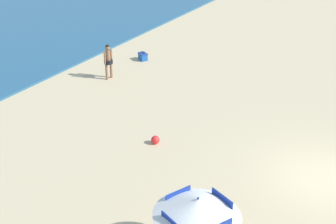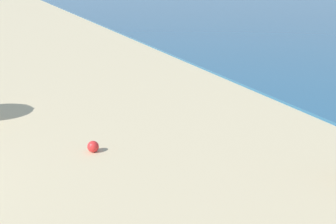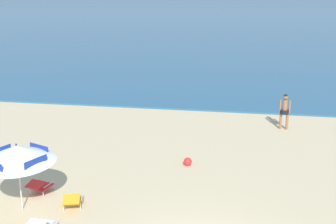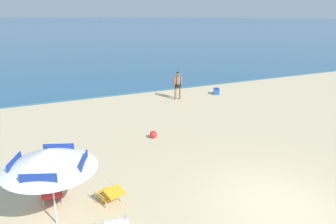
{
  "view_description": "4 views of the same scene",
  "coord_description": "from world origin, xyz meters",
  "px_view_note": "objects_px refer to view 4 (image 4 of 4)",
  "views": [
    {
      "loc": [
        -13.92,
        -2.47,
        9.3
      ],
      "look_at": [
        -0.56,
        5.83,
        1.18
      ],
      "focal_mm": 51.42,
      "sensor_mm": 36.0,
      "label": 1
    },
    {
      "loc": [
        10.46,
        4.0,
        4.51
      ],
      "look_at": [
        -0.05,
        7.89,
        1.23
      ],
      "focal_mm": 48.17,
      "sensor_mm": 36.0,
      "label": 2
    },
    {
      "loc": [
        0.79,
        -8.53,
        6.23
      ],
      "look_at": [
        -2.18,
        8.16,
        1.49
      ],
      "focal_mm": 44.62,
      "sensor_mm": 36.0,
      "label": 3
    },
    {
      "loc": [
        -5.97,
        -5.36,
        5.0
      ],
      "look_at": [
        -0.4,
        5.99,
        1.1
      ],
      "focal_mm": 33.45,
      "sensor_mm": 36.0,
      "label": 4
    }
  ],
  "objects_px": {
    "beach_umbrella_striped_main": "(49,158)",
    "beach_ball": "(153,134)",
    "person_standing_near_shore": "(178,83)",
    "cooler_box": "(216,91)",
    "lounge_chair_facing_sea": "(110,193)",
    "lounge_chair_spare_folded": "(53,193)"
  },
  "relations": [
    {
      "from": "lounge_chair_facing_sea",
      "to": "cooler_box",
      "type": "xyz_separation_m",
      "value": [
        9.89,
        9.19,
        -0.08
      ]
    },
    {
      "from": "cooler_box",
      "to": "beach_ball",
      "type": "xyz_separation_m",
      "value": [
        -6.88,
        -5.29,
        -0.04
      ]
    },
    {
      "from": "beach_umbrella_striped_main",
      "to": "lounge_chair_spare_folded",
      "type": "relative_size",
      "value": 2.95
    },
    {
      "from": "person_standing_near_shore",
      "to": "beach_ball",
      "type": "relative_size",
      "value": 5.45
    },
    {
      "from": "lounge_chair_facing_sea",
      "to": "person_standing_near_shore",
      "type": "height_order",
      "value": "person_standing_near_shore"
    },
    {
      "from": "beach_ball",
      "to": "person_standing_near_shore",
      "type": "bearing_deg",
      "value": 53.08
    },
    {
      "from": "beach_umbrella_striped_main",
      "to": "beach_ball",
      "type": "bearing_deg",
      "value": 43.17
    },
    {
      "from": "lounge_chair_facing_sea",
      "to": "cooler_box",
      "type": "height_order",
      "value": "lounge_chair_facing_sea"
    },
    {
      "from": "beach_umbrella_striped_main",
      "to": "beach_ball",
      "type": "distance_m",
      "value": 6.36
    },
    {
      "from": "cooler_box",
      "to": "beach_ball",
      "type": "height_order",
      "value": "cooler_box"
    },
    {
      "from": "person_standing_near_shore",
      "to": "cooler_box",
      "type": "distance_m",
      "value": 3.02
    },
    {
      "from": "person_standing_near_shore",
      "to": "lounge_chair_spare_folded",
      "type": "bearing_deg",
      "value": -134.93
    },
    {
      "from": "beach_umbrella_striped_main",
      "to": "cooler_box",
      "type": "bearing_deg",
      "value": 39.9
    },
    {
      "from": "lounge_chair_spare_folded",
      "to": "lounge_chair_facing_sea",
      "type": "bearing_deg",
      "value": -27.48
    },
    {
      "from": "lounge_chair_facing_sea",
      "to": "beach_ball",
      "type": "distance_m",
      "value": 4.92
    },
    {
      "from": "beach_umbrella_striped_main",
      "to": "person_standing_near_shore",
      "type": "height_order",
      "value": "beach_umbrella_striped_main"
    },
    {
      "from": "lounge_chair_facing_sea",
      "to": "beach_ball",
      "type": "height_order",
      "value": "lounge_chair_facing_sea"
    },
    {
      "from": "person_standing_near_shore",
      "to": "beach_ball",
      "type": "xyz_separation_m",
      "value": [
        -3.97,
        -5.28,
        -0.84
      ]
    },
    {
      "from": "beach_umbrella_striped_main",
      "to": "beach_ball",
      "type": "xyz_separation_m",
      "value": [
        4.49,
        4.21,
        -1.63
      ]
    },
    {
      "from": "lounge_chair_facing_sea",
      "to": "lounge_chair_spare_folded",
      "type": "height_order",
      "value": "lounge_chair_facing_sea"
    },
    {
      "from": "lounge_chair_facing_sea",
      "to": "lounge_chair_spare_folded",
      "type": "bearing_deg",
      "value": 152.52
    },
    {
      "from": "lounge_chair_facing_sea",
      "to": "cooler_box",
      "type": "distance_m",
      "value": 13.5
    }
  ]
}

